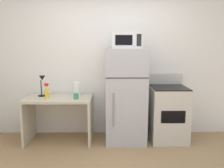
# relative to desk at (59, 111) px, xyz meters

# --- Properties ---
(wall_back_white) EXTENTS (5.00, 0.10, 2.60)m
(wall_back_white) POSITION_rel_desk_xyz_m (0.89, 0.38, 0.78)
(wall_back_white) COLOR white
(wall_back_white) RESTS_ON ground
(desk) EXTENTS (1.09, 0.62, 0.75)m
(desk) POSITION_rel_desk_xyz_m (0.00, 0.00, 0.00)
(desk) COLOR beige
(desk) RESTS_ON ground
(desk_lamp) EXTENTS (0.14, 0.12, 0.35)m
(desk_lamp) POSITION_rel_desk_xyz_m (-0.29, 0.07, 0.47)
(desk_lamp) COLOR black
(desk_lamp) RESTS_ON desk
(paper_towel_roll) EXTENTS (0.11, 0.11, 0.24)m
(paper_towel_roll) POSITION_rel_desk_xyz_m (0.30, 0.08, 0.35)
(paper_towel_roll) COLOR white
(paper_towel_roll) RESTS_ON desk
(spray_bottle) EXTENTS (0.06, 0.06, 0.25)m
(spray_bottle) POSITION_rel_desk_xyz_m (-0.17, -0.08, 0.33)
(spray_bottle) COLOR yellow
(spray_bottle) RESTS_ON desk
(coffee_mug) EXTENTS (0.08, 0.08, 0.09)m
(coffee_mug) POSITION_rel_desk_xyz_m (0.31, -0.12, 0.28)
(coffee_mug) COLOR #338C66
(coffee_mug) RESTS_ON desk
(refrigerator) EXTENTS (0.66, 0.65, 1.55)m
(refrigerator) POSITION_rel_desk_xyz_m (1.11, -0.00, 0.26)
(refrigerator) COLOR #B7B7BC
(refrigerator) RESTS_ON ground
(microwave) EXTENTS (0.46, 0.35, 0.26)m
(microwave) POSITION_rel_desk_xyz_m (1.11, -0.02, 1.16)
(microwave) COLOR silver
(microwave) RESTS_ON refrigerator
(oven_range) EXTENTS (0.60, 0.61, 1.10)m
(oven_range) POSITION_rel_desk_xyz_m (1.84, 0.02, -0.05)
(oven_range) COLOR beige
(oven_range) RESTS_ON ground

